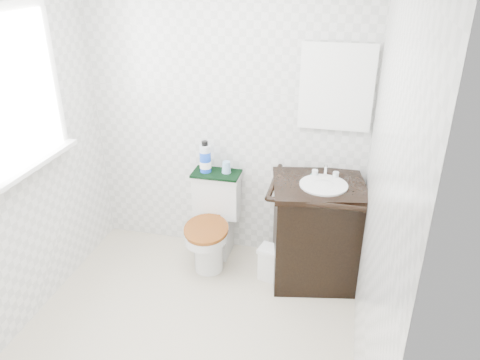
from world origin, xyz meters
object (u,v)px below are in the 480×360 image
at_px(trash_bin, 271,263).
at_px(mouthwash_bottle, 205,158).
at_px(vanity, 316,230).
at_px(cup, 226,167).
at_px(toilet, 213,225).

height_order(trash_bin, mouthwash_bottle, mouthwash_bottle).
distance_m(vanity, trash_bin, 0.44).
bearing_deg(cup, toilet, -119.82).
bearing_deg(mouthwash_bottle, cup, 6.23).
distance_m(mouthwash_bottle, cup, 0.18).
bearing_deg(cup, trash_bin, -34.89).
height_order(toilet, cup, cup).
height_order(vanity, cup, vanity).
distance_m(vanity, cup, 0.85).
distance_m(toilet, trash_bin, 0.56).
distance_m(toilet, mouthwash_bottle, 0.55).
bearing_deg(mouthwash_bottle, vanity, -11.63).
distance_m(toilet, vanity, 0.84).
relative_size(vanity, cup, 9.86).
xyz_separation_m(vanity, trash_bin, (-0.32, -0.09, -0.29)).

